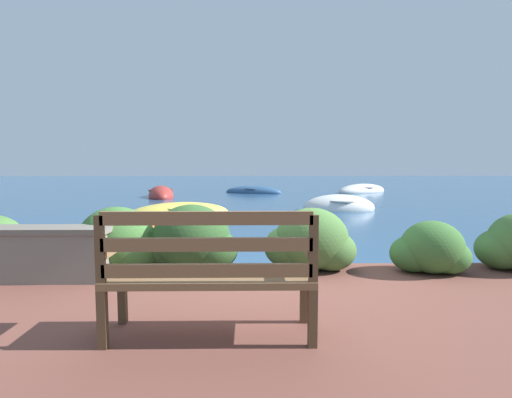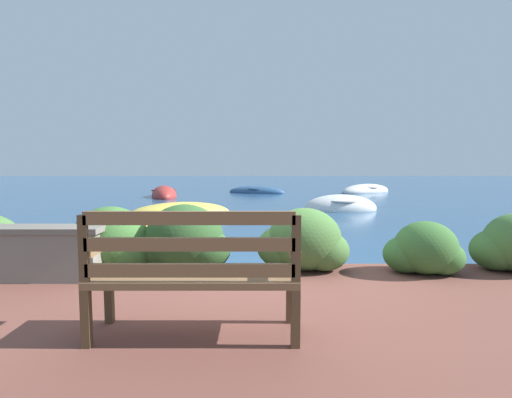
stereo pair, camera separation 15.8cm
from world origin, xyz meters
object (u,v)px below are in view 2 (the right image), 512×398
Objects in this scene: rowboat_nearest at (179,214)px; rowboat_outer at (255,192)px; mooring_buoy at (141,228)px; rowboat_distant at (365,191)px; park_bench at (193,271)px; rowboat_mid at (339,208)px; rowboat_far at (163,195)px.

rowboat_nearest is 1.04× the size of rowboat_outer.
rowboat_nearest is 2.65m from mooring_buoy.
park_bench is at bearing -143.56° from rowboat_distant.
rowboat_mid is at bearing -145.23° from rowboat_distant.
park_bench is 0.52× the size of rowboat_far.
rowboat_mid reaches higher than mooring_buoy.
park_bench is 2.68× the size of mooring_buoy.
mooring_buoy is (-5.01, -3.92, 0.01)m from rowboat_mid.
rowboat_mid is 6.36m from mooring_buoy.
park_bench is 14.71m from rowboat_far.
rowboat_nearest is at bearing -84.32° from rowboat_outer.
rowboat_nearest is 1.33× the size of rowboat_mid.
mooring_buoy is (-1.96, 5.57, -0.62)m from park_bench.
rowboat_outer reaches higher than mooring_buoy.
rowboat_far reaches higher than rowboat_mid.
rowboat_mid reaches higher than rowboat_nearest.
mooring_buoy is at bearing 111.07° from park_bench.
rowboat_mid is 0.78× the size of rowboat_outer.
mooring_buoy is (-7.86, -11.44, 0.02)m from rowboat_distant.
mooring_buoy is at bearing -158.92° from rowboat_distant.
rowboat_distant is at bearing 91.23° from rowboat_far.
rowboat_outer is (-2.59, 7.07, -0.02)m from rowboat_mid.
rowboat_distant is (5.44, 0.45, 0.01)m from rowboat_outer.
rowboat_outer is (2.11, 8.36, -0.01)m from rowboat_nearest.
rowboat_nearest is at bearing 1.93° from rowboat_far.
rowboat_distant is (7.56, 8.81, 0.00)m from rowboat_nearest.
rowboat_mid is 8.11m from rowboat_far.
rowboat_nearest is at bearing 103.07° from park_bench.
mooring_buoy is at bearing 62.07° from rowboat_nearest.
rowboat_distant reaches higher than rowboat_nearest.
rowboat_outer is at bearing 107.69° from rowboat_mid.
rowboat_nearest is at bearing 83.36° from mooring_buoy.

